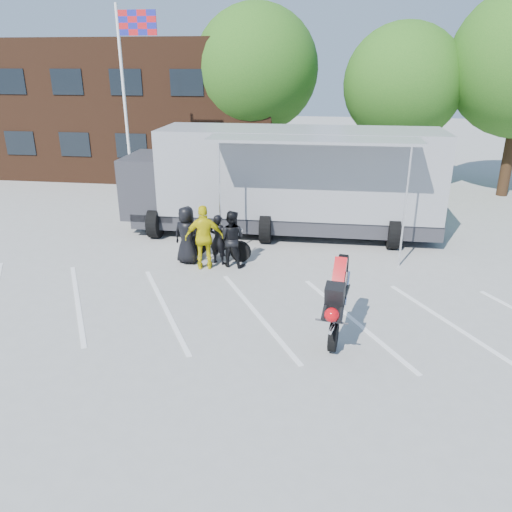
% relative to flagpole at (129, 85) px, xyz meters
% --- Properties ---
extents(ground, '(100.00, 100.00, 0.00)m').
position_rel_flagpole_xyz_m(ground, '(6.24, -10.00, -5.05)').
color(ground, '#9E9D99').
rests_on(ground, ground).
extents(parking_bay_lines, '(18.09, 13.33, 0.01)m').
position_rel_flagpole_xyz_m(parking_bay_lines, '(6.24, -9.00, -5.05)').
color(parking_bay_lines, white).
rests_on(parking_bay_lines, ground).
extents(office_building, '(18.00, 8.00, 7.00)m').
position_rel_flagpole_xyz_m(office_building, '(-3.76, 8.00, -1.55)').
color(office_building, '#422415').
rests_on(office_building, ground).
extents(flagpole, '(1.61, 0.12, 8.00)m').
position_rel_flagpole_xyz_m(flagpole, '(0.00, 0.00, 0.00)').
color(flagpole, white).
rests_on(flagpole, ground).
extents(tree_left, '(6.12, 6.12, 8.64)m').
position_rel_flagpole_xyz_m(tree_left, '(4.24, 6.00, 0.51)').
color(tree_left, '#382314').
rests_on(tree_left, ground).
extents(tree_mid, '(5.44, 5.44, 7.68)m').
position_rel_flagpole_xyz_m(tree_mid, '(11.24, 5.00, -0.11)').
color(tree_mid, '#382314').
rests_on(tree_mid, ground).
extents(transporter_truck, '(11.89, 5.79, 3.77)m').
position_rel_flagpole_xyz_m(transporter_truck, '(6.53, -2.55, -5.05)').
color(transporter_truck, gray).
rests_on(transporter_truck, ground).
extents(parked_motorcycle, '(2.37, 1.26, 1.18)m').
position_rel_flagpole_xyz_m(parked_motorcycle, '(4.68, -5.40, -5.05)').
color(parked_motorcycle, '#B3B3B8').
rests_on(parked_motorcycle, ground).
extents(stunt_bike_rider, '(1.13, 1.95, 2.17)m').
position_rel_flagpole_xyz_m(stunt_bike_rider, '(8.44, -9.78, -5.05)').
color(stunt_bike_rider, black).
rests_on(stunt_bike_rider, ground).
extents(spectator_leather_a, '(0.99, 0.76, 1.82)m').
position_rel_flagpole_xyz_m(spectator_leather_a, '(3.81, -5.91, -4.14)').
color(spectator_leather_a, black).
rests_on(spectator_leather_a, ground).
extents(spectator_leather_b, '(0.66, 0.52, 1.59)m').
position_rel_flagpole_xyz_m(spectator_leather_b, '(4.78, -5.84, -4.26)').
color(spectator_leather_b, black).
rests_on(spectator_leather_b, ground).
extents(spectator_leather_c, '(0.95, 0.79, 1.77)m').
position_rel_flagpole_xyz_m(spectator_leather_c, '(5.22, -5.96, -4.17)').
color(spectator_leather_c, black).
rests_on(spectator_leather_c, ground).
extents(spectator_hivis, '(1.24, 0.75, 1.98)m').
position_rel_flagpole_xyz_m(spectator_hivis, '(4.46, -6.28, -4.06)').
color(spectator_hivis, '#D8C90B').
rests_on(spectator_hivis, ground).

